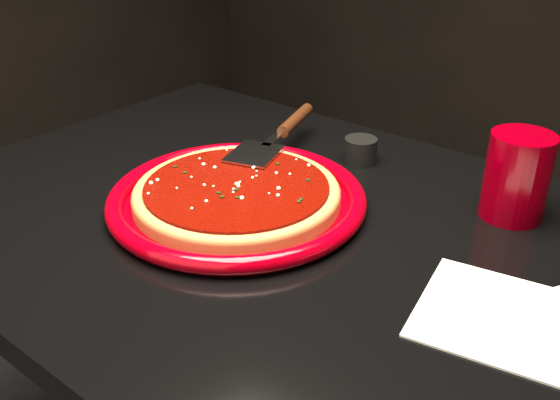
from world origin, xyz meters
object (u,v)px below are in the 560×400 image
Objects in this scene: pizza_server at (278,134)px; cup at (517,176)px; plate at (237,199)px; ramekin at (360,150)px.

cup reaches higher than pizza_server.
plate is 3.05× the size of cup.
pizza_server is 5.63× the size of ramekin.
plate is 0.19m from pizza_server.
plate is at bearing -144.72° from cup.
pizza_server is 0.15m from ramekin.
cup is 0.28m from ramekin.
pizza_server is at bearing 110.01° from plate.
plate is at bearing -86.99° from pizza_server.
cup is (0.34, 0.24, 0.05)m from plate.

